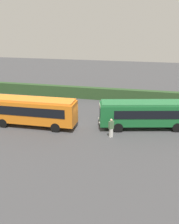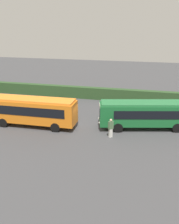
{
  "view_description": "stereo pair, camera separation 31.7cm",
  "coord_description": "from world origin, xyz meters",
  "views": [
    {
      "loc": [
        7.31,
        -24.28,
        10.6
      ],
      "look_at": [
        1.2,
        1.31,
        1.43
      ],
      "focal_mm": 40.45,
      "sensor_mm": 36.0,
      "label": 1
    },
    {
      "loc": [
        7.61,
        -24.21,
        10.6
      ],
      "look_at": [
        1.2,
        1.31,
        1.43
      ],
      "focal_mm": 40.45,
      "sensor_mm": 36.0,
      "label": 2
    }
  ],
  "objects": [
    {
      "name": "person_center",
      "position": [
        4.07,
        -1.55,
        1.02
      ],
      "size": [
        0.54,
        0.53,
        1.93
      ],
      "rotation": [
        0.0,
        0.0,
        2.35
      ],
      "color": "silver",
      "rests_on": "ground_plane"
    },
    {
      "name": "bus_orange",
      "position": [
        -4.72,
        -0.68,
        1.81
      ],
      "size": [
        9.82,
        2.56,
        3.14
      ],
      "rotation": [
        0.0,
        0.0,
        3.16
      ],
      "color": "orange",
      "rests_on": "ground_plane"
    },
    {
      "name": "hedge_row",
      "position": [
        0.0,
        11.36,
        0.86
      ],
      "size": [
        65.55,
        1.0,
        1.72
      ],
      "primitive_type": "cube",
      "color": "#2C4A25",
      "rests_on": "ground_plane"
    },
    {
      "name": "person_right",
      "position": [
        4.72,
        4.73,
        0.96
      ],
      "size": [
        0.47,
        0.56,
        1.82
      ],
      "rotation": [
        0.0,
        0.0,
        0.53
      ],
      "color": "olive",
      "rests_on": "ground_plane"
    },
    {
      "name": "ground_plane",
      "position": [
        0.0,
        0.0,
        0.0
      ],
      "size": [
        107.11,
        107.11,
        0.0
      ],
      "primitive_type": "plane",
      "color": "#424244"
    },
    {
      "name": "bus_green",
      "position": [
        7.3,
        1.57,
        1.72
      ],
      "size": [
        10.11,
        4.59,
        2.96
      ],
      "rotation": [
        0.0,
        0.0,
        3.38
      ],
      "color": "#19602D",
      "rests_on": "ground_plane"
    }
  ]
}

